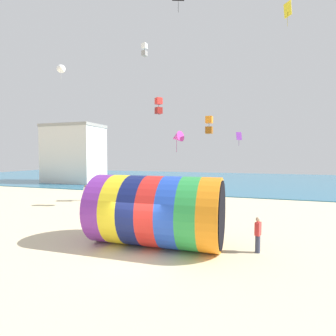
# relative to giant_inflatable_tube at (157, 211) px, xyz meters

# --- Properties ---
(ground_plane) EXTENTS (120.00, 120.00, 0.00)m
(ground_plane) POSITION_rel_giant_inflatable_tube_xyz_m (-0.42, -1.83, -1.82)
(ground_plane) COLOR beige
(sea) EXTENTS (120.00, 40.00, 0.10)m
(sea) POSITION_rel_giant_inflatable_tube_xyz_m (-0.42, 37.15, -1.77)
(sea) COLOR teal
(sea) RESTS_ON ground
(giant_inflatable_tube) EXTENTS (6.81, 3.75, 3.65)m
(giant_inflatable_tube) POSITION_rel_giant_inflatable_tube_xyz_m (0.00, 0.00, 0.00)
(giant_inflatable_tube) COLOR purple
(giant_inflatable_tube) RESTS_ON ground
(kite_handler) EXTENTS (0.33, 0.41, 1.74)m
(kite_handler) POSITION_rel_giant_inflatable_tube_xyz_m (5.01, 0.53, -0.93)
(kite_handler) COLOR #383D56
(kite_handler) RESTS_ON ground
(kite_magenta_delta) EXTENTS (1.47, 1.38, 1.92)m
(kite_magenta_delta) POSITION_rel_giant_inflatable_tube_xyz_m (-1.91, 10.37, 4.51)
(kite_magenta_delta) COLOR #D1339E
(kite_white_box) EXTENTS (0.52, 0.52, 1.29)m
(kite_white_box) POSITION_rel_giant_inflatable_tube_xyz_m (-5.56, 11.57, 13.24)
(kite_white_box) COLOR white
(kite_orange_box) EXTENTS (0.61, 0.61, 1.65)m
(kite_orange_box) POSITION_rel_giant_inflatable_tube_xyz_m (0.97, 10.82, 5.59)
(kite_orange_box) COLOR orange
(kite_red_box) EXTENTS (0.74, 0.74, 1.51)m
(kite_red_box) POSITION_rel_giant_inflatable_tube_xyz_m (-3.33, 9.49, 7.29)
(kite_red_box) COLOR red
(kite_white_delta) EXTENTS (1.01, 1.02, 1.34)m
(kite_white_delta) POSITION_rel_giant_inflatable_tube_xyz_m (-10.95, 6.09, 10.35)
(kite_white_delta) COLOR white
(kite_yellow_diamond) EXTENTS (0.70, 0.82, 2.17)m
(kite_yellow_diamond) POSITION_rel_giant_inflatable_tube_xyz_m (7.63, 14.76, 16.50)
(kite_yellow_diamond) COLOR yellow
(kite_purple_diamond) EXTENTS (0.54, 0.42, 1.24)m
(kite_purple_diamond) POSITION_rel_giant_inflatable_tube_xyz_m (3.50, 12.18, 4.61)
(kite_purple_diamond) COLOR purple
(bystander_near_water) EXTENTS (0.42, 0.38, 1.60)m
(bystander_near_water) POSITION_rel_giant_inflatable_tube_xyz_m (-9.31, 9.07, -1.01)
(bystander_near_water) COLOR #383D56
(bystander_near_water) RESTS_ON ground
(bystander_mid_beach) EXTENTS (0.38, 0.26, 1.62)m
(bystander_mid_beach) POSITION_rel_giant_inflatable_tube_xyz_m (-11.82, 10.47, -1.00)
(bystander_mid_beach) COLOR #726651
(bystander_mid_beach) RESTS_ON ground
(bystander_far_left) EXTENTS (0.42, 0.35, 1.76)m
(bystander_far_left) POSITION_rel_giant_inflatable_tube_xyz_m (-0.20, 6.84, -0.92)
(bystander_far_left) COLOR #726651
(bystander_far_left) RESTS_ON ground
(promenade_building) EXTENTS (9.44, 6.14, 9.90)m
(promenade_building) POSITION_rel_giant_inflatable_tube_xyz_m (-24.41, 25.02, 3.14)
(promenade_building) COLOR silver
(promenade_building) RESTS_ON ground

